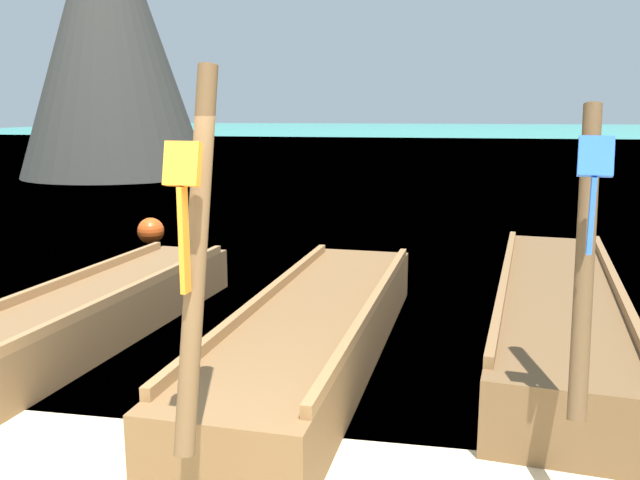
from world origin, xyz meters
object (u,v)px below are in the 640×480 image
longtail_boat_pink_ribbon (91,315)px  mooring_buoy_near (151,231)px  longtail_boat_blue_ribbon (557,311)px  karst_rock (103,37)px  longtail_boat_orange_ribbon (317,332)px

longtail_boat_pink_ribbon → mooring_buoy_near: (-1.67, 5.23, -0.04)m
longtail_boat_blue_ribbon → karst_rock: (-14.23, 16.91, 4.92)m
mooring_buoy_near → longtail_boat_blue_ribbon: bearing=-32.0°
longtail_boat_blue_ribbon → longtail_boat_pink_ribbon: bearing=-169.0°
longtail_boat_pink_ribbon → karst_rock: (-9.12, 17.91, 4.94)m
longtail_boat_pink_ribbon → karst_rock: size_ratio=0.50×
karst_rock → longtail_boat_pink_ribbon: bearing=-63.0°
longtail_boat_pink_ribbon → longtail_boat_blue_ribbon: size_ratio=0.85×
longtail_boat_orange_ribbon → longtail_boat_blue_ribbon: bearing=25.5°
mooring_buoy_near → longtail_boat_pink_ribbon: bearing=-72.3°
longtail_boat_orange_ribbon → mooring_buoy_near: size_ratio=11.62×
longtail_boat_pink_ribbon → karst_rock: 20.69m
longtail_boat_blue_ribbon → karst_rock: bearing=130.1°
longtail_boat_orange_ribbon → karst_rock: 22.12m
longtail_boat_blue_ribbon → karst_rock: 22.64m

